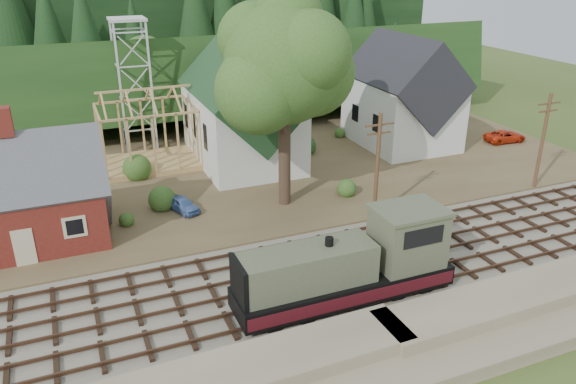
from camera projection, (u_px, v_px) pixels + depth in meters
name	position (u px, v px, depth m)	size (l,w,h in m)	color
ground	(316.00, 276.00, 33.68)	(140.00, 140.00, 0.00)	#384C1E
embankment	(393.00, 365.00, 26.46)	(64.00, 5.00, 1.60)	#7F7259
railroad_bed	(316.00, 275.00, 33.65)	(64.00, 11.00, 0.16)	#726B5B
village_flat	(229.00, 173.00, 48.89)	(64.00, 26.00, 0.30)	brown
hillside	(172.00, 109.00, 69.32)	(70.00, 28.00, 8.00)	#1E3F19
ridge	(150.00, 83.00, 82.90)	(80.00, 20.00, 12.00)	black
depot	(20.00, 200.00, 36.13)	(10.80, 7.41, 9.00)	maroon
church	(243.00, 110.00, 49.03)	(8.40, 15.17, 13.00)	silver
farmhouse	(403.00, 98.00, 54.19)	(8.40, 10.80, 10.60)	silver
timber_frame	(148.00, 134.00, 48.95)	(8.20, 6.20, 6.99)	tan
lattice_tower	(130.00, 45.00, 51.36)	(3.20, 3.20, 12.12)	silver
big_tree	(286.00, 72.00, 38.95)	(10.90, 8.40, 14.70)	#38281E
telegraph_pole_near	(377.00, 166.00, 38.86)	(2.20, 0.28, 8.00)	#4C331E
telegraph_pole_far	(543.00, 140.00, 44.13)	(2.20, 0.28, 8.00)	#4C331E
locomotive	(353.00, 266.00, 30.53)	(12.22, 3.05, 4.88)	black
car_blue	(182.00, 204.00, 41.17)	(1.29, 3.20, 1.09)	#5678B9
car_red	(505.00, 136.00, 56.13)	(1.94, 4.21, 1.17)	red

